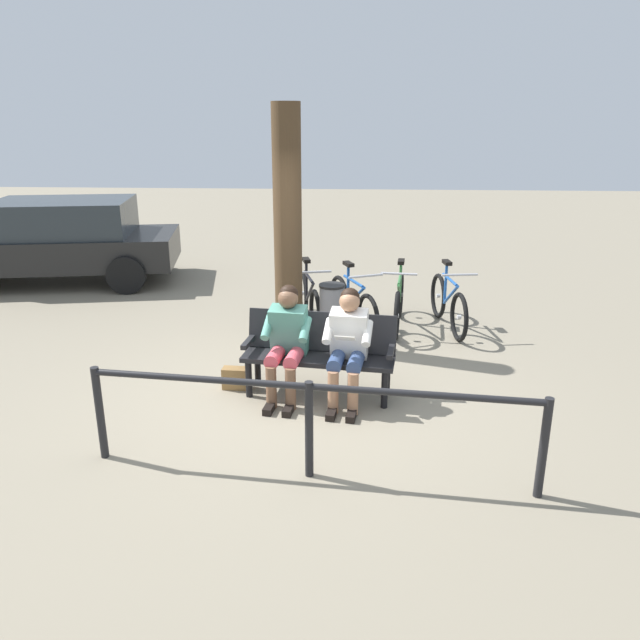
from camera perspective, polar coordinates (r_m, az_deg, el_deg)
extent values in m
plane|color=gray|center=(6.48, -2.57, -7.57)|extent=(40.00, 40.00, 0.00)
cube|color=black|center=(6.44, -0.16, -3.59)|extent=(1.64, 0.63, 0.05)
cube|color=black|center=(6.53, 0.15, -1.06)|extent=(1.60, 0.33, 0.42)
cube|color=black|center=(6.30, 6.65, -2.90)|extent=(0.11, 0.40, 0.05)
cube|color=black|center=(6.56, -6.70, -2.02)|extent=(0.11, 0.40, 0.05)
cylinder|color=black|center=(6.29, 6.05, -6.49)|extent=(0.07, 0.07, 0.40)
cylinder|color=black|center=(6.54, -6.68, -5.51)|extent=(0.07, 0.07, 0.40)
cylinder|color=black|center=(6.60, 6.30, -5.26)|extent=(0.07, 0.07, 0.40)
cylinder|color=black|center=(6.84, -5.85, -4.38)|extent=(0.07, 0.07, 0.40)
cube|color=white|center=(6.31, 2.75, -1.32)|extent=(0.41, 0.35, 0.55)
sphere|color=#A87554|center=(6.18, 2.78, 1.72)|extent=(0.21, 0.21, 0.21)
sphere|color=black|center=(6.20, 2.82, 2.12)|extent=(0.20, 0.20, 0.20)
cylinder|color=#334772|center=(6.19, 3.39, -3.90)|extent=(0.20, 0.42, 0.15)
cylinder|color=#A87554|center=(6.12, 3.10, -6.90)|extent=(0.11, 0.11, 0.45)
cube|color=black|center=(6.11, 2.94, -8.91)|extent=(0.12, 0.23, 0.07)
cylinder|color=white|center=(6.15, 4.45, -1.25)|extent=(0.13, 0.31, 0.23)
cylinder|color=#334772|center=(6.22, 1.55, -3.78)|extent=(0.20, 0.42, 0.15)
cylinder|color=#A87554|center=(6.14, 1.24, -6.77)|extent=(0.11, 0.11, 0.45)
cube|color=black|center=(6.14, 1.07, -8.76)|extent=(0.12, 0.23, 0.07)
cylinder|color=white|center=(6.20, 0.78, -1.03)|extent=(0.13, 0.31, 0.23)
cube|color=silver|center=(6.01, 2.37, -1.73)|extent=(0.21, 0.14, 0.09)
cube|color=#4C8C7A|center=(6.42, -2.92, -0.96)|extent=(0.41, 0.35, 0.55)
sphere|color=brown|center=(6.29, -3.01, 2.02)|extent=(0.21, 0.21, 0.21)
sphere|color=black|center=(6.31, -2.95, 2.42)|extent=(0.20, 0.20, 0.20)
cylinder|color=#D84C59|center=(6.29, -2.41, -3.50)|extent=(0.20, 0.42, 0.15)
cylinder|color=brown|center=(6.22, -2.79, -6.45)|extent=(0.11, 0.11, 0.45)
cube|color=black|center=(6.21, -2.98, -8.42)|extent=(0.12, 0.23, 0.07)
cylinder|color=#4C8C7A|center=(6.25, -1.39, -0.90)|extent=(0.13, 0.31, 0.23)
cylinder|color=#D84C59|center=(6.34, -4.18, -3.38)|extent=(0.20, 0.42, 0.15)
cylinder|color=brown|center=(6.27, -4.58, -6.29)|extent=(0.11, 0.11, 0.45)
cube|color=black|center=(6.26, -4.78, -8.25)|extent=(0.12, 0.23, 0.07)
cylinder|color=#4C8C7A|center=(6.34, -4.93, -0.67)|extent=(0.13, 0.31, 0.23)
cube|color=olive|center=(6.77, -7.83, -5.42)|extent=(0.31, 0.16, 0.24)
cylinder|color=#4C3823|center=(7.72, -3.04, 8.49)|extent=(0.36, 0.36, 3.02)
cylinder|color=slate|center=(7.91, 1.11, 0.40)|extent=(0.32, 0.32, 0.78)
cylinder|color=black|center=(7.80, 1.13, 3.24)|extent=(0.34, 0.34, 0.03)
torus|color=black|center=(8.26, 12.88, 0.27)|extent=(0.16, 0.66, 0.66)
cylinder|color=silver|center=(8.26, 12.88, 0.27)|extent=(0.06, 0.07, 0.06)
torus|color=black|center=(9.19, 11.00, 2.24)|extent=(0.16, 0.66, 0.66)
cylinder|color=silver|center=(9.19, 11.00, 2.24)|extent=(0.06, 0.07, 0.06)
cylinder|color=#1E519E|center=(8.62, 12.05, 3.72)|extent=(0.13, 0.63, 0.04)
cylinder|color=#1E519E|center=(8.60, 12.12, 2.30)|extent=(0.13, 0.60, 0.43)
cylinder|color=#1E519E|center=(8.81, 11.68, 3.52)|extent=(0.04, 0.04, 0.55)
cube|color=black|center=(8.75, 11.80, 5.29)|extent=(0.12, 0.23, 0.05)
cylinder|color=#B2B2B7|center=(8.20, 12.94, 4.14)|extent=(0.48, 0.10, 0.03)
torus|color=black|center=(8.17, 7.20, 0.40)|extent=(0.13, 0.66, 0.66)
cylinder|color=silver|center=(8.17, 7.20, 0.40)|extent=(0.06, 0.07, 0.06)
torus|color=black|center=(9.15, 7.55, 2.35)|extent=(0.13, 0.66, 0.66)
cylinder|color=silver|center=(9.15, 7.55, 2.35)|extent=(0.06, 0.07, 0.06)
cylinder|color=#337238|center=(8.56, 7.49, 3.86)|extent=(0.11, 0.63, 0.04)
cylinder|color=#337238|center=(8.53, 7.41, 2.43)|extent=(0.11, 0.60, 0.43)
cylinder|color=#337238|center=(8.75, 7.52, 3.65)|extent=(0.04, 0.04, 0.55)
cube|color=black|center=(8.69, 7.60, 5.44)|extent=(0.11, 0.23, 0.05)
cylinder|color=#B2B2B7|center=(8.12, 7.39, 4.31)|extent=(0.48, 0.09, 0.03)
torus|color=black|center=(8.02, 4.52, 0.15)|extent=(0.32, 0.63, 0.66)
cylinder|color=silver|center=(8.02, 4.52, 0.15)|extent=(0.07, 0.07, 0.06)
torus|color=black|center=(8.92, 1.81, 2.08)|extent=(0.32, 0.63, 0.66)
cylinder|color=silver|center=(8.92, 1.81, 2.08)|extent=(0.07, 0.07, 0.06)
cylinder|color=#1E519E|center=(8.36, 3.14, 3.65)|extent=(0.29, 0.60, 0.04)
cylinder|color=#1E519E|center=(8.35, 3.33, 2.19)|extent=(0.27, 0.56, 0.43)
cylinder|color=#1E519E|center=(8.55, 2.65, 3.43)|extent=(0.04, 0.04, 0.55)
cube|color=black|center=(8.48, 2.68, 5.26)|extent=(0.17, 0.24, 0.05)
cylinder|color=#B2B2B7|center=(7.96, 4.32, 4.13)|extent=(0.45, 0.22, 0.03)
torus|color=black|center=(8.20, -0.45, 0.61)|extent=(0.22, 0.65, 0.66)
cylinder|color=silver|center=(8.20, -0.45, 0.61)|extent=(0.06, 0.07, 0.06)
torus|color=black|center=(9.16, -1.61, 2.53)|extent=(0.22, 0.65, 0.66)
cylinder|color=silver|center=(9.16, -1.61, 2.53)|extent=(0.06, 0.07, 0.06)
cylinder|color=black|center=(8.58, -1.08, 4.05)|extent=(0.19, 0.62, 0.04)
cylinder|color=black|center=(8.55, -0.98, 2.62)|extent=(0.19, 0.59, 0.43)
cylinder|color=black|center=(8.77, -1.28, 3.84)|extent=(0.04, 0.04, 0.55)
cube|color=black|center=(8.71, -1.29, 5.62)|extent=(0.14, 0.24, 0.05)
cylinder|color=#B2B2B7|center=(8.15, -0.59, 4.51)|extent=(0.47, 0.15, 0.03)
cylinder|color=black|center=(5.08, 20.17, -11.21)|extent=(0.07, 0.07, 0.85)
cylinder|color=black|center=(5.03, -1.03, -10.23)|extent=(0.07, 0.07, 0.85)
cylinder|color=black|center=(5.62, -19.90, -8.19)|extent=(0.07, 0.07, 0.85)
cylinder|color=black|center=(4.86, -1.05, -6.24)|extent=(3.64, 0.43, 0.06)
cube|color=black|center=(11.92, -23.51, 6.05)|extent=(4.45, 2.51, 0.55)
cube|color=#262D33|center=(11.77, -22.92, 8.84)|extent=(2.57, 2.04, 0.60)
cylinder|color=black|center=(10.79, -17.66, 4.05)|extent=(0.67, 0.33, 0.64)
cylinder|color=black|center=(12.52, -16.22, 6.09)|extent=(0.67, 0.33, 0.64)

